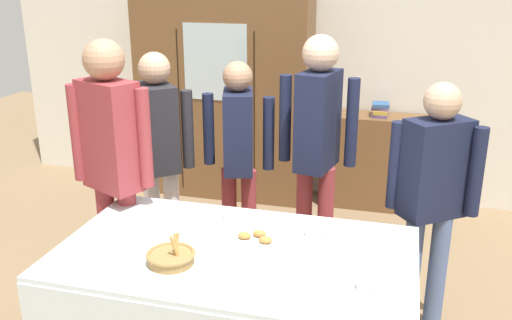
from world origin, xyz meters
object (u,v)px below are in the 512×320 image
object	(u,v)px
person_by_cabinet	(238,147)
person_beside_shelf	(112,154)
bookshelf_low	(377,162)
person_near_right_end	(159,144)
dining_table	(234,271)
spoon_near_left	(218,233)
bread_basket	(171,257)
tea_cup_mid_left	(177,227)
tea_cup_far_left	(313,233)
tea_cup_near_right	(231,215)
spoon_mid_left	(121,228)
tea_cup_mid_right	(366,286)
pastry_plate	(255,241)
wall_cabinet	(224,99)
person_behind_table_left	(317,138)
person_behind_table_right	(433,188)
book_stack	(380,110)

from	to	relation	value
person_by_cabinet	person_beside_shelf	distance (m)	0.97
bookshelf_low	person_near_right_end	world-z (taller)	person_near_right_end
dining_table	spoon_near_left	size ratio (longest dim) A/B	15.09
bookshelf_low	bread_basket	size ratio (longest dim) A/B	4.07
bread_basket	person_by_cabinet	xyz separation A→B (m)	(-0.09, 1.41, 0.11)
dining_table	person_near_right_end	bearing A→B (deg)	129.99
bread_basket	spoon_near_left	world-z (taller)	bread_basket
tea_cup_mid_left	spoon_near_left	distance (m)	0.22
tea_cup_mid_left	tea_cup_far_left	bearing A→B (deg)	9.39
tea_cup_near_right	dining_table	bearing A→B (deg)	-70.55
spoon_mid_left	person_beside_shelf	world-z (taller)	person_beside_shelf
tea_cup_mid_right	spoon_near_left	size ratio (longest dim) A/B	1.09
tea_cup_mid_right	spoon_mid_left	bearing A→B (deg)	168.05
pastry_plate	person_by_cabinet	bearing A→B (deg)	111.00
person_by_cabinet	person_beside_shelf	size ratio (longest dim) A/B	0.87
person_by_cabinet	tea_cup_near_right	bearing A→B (deg)	-76.08
tea_cup_mid_left	person_by_cabinet	world-z (taller)	person_by_cabinet
tea_cup_mid_right	person_beside_shelf	xyz separation A→B (m)	(-1.56, 0.62, 0.28)
tea_cup_near_right	tea_cup_mid_left	distance (m)	0.32
wall_cabinet	tea_cup_mid_right	xyz separation A→B (m)	(1.57, -2.77, -0.15)
tea_cup_near_right	tea_cup_mid_right	distance (m)	0.97
dining_table	tea_cup_near_right	xyz separation A→B (m)	(-0.13, 0.37, 0.13)
person_near_right_end	person_by_cabinet	bearing A→B (deg)	22.00
person_behind_table_left	person_behind_table_right	size ratio (longest dim) A/B	1.12
tea_cup_mid_right	tea_cup_mid_left	world-z (taller)	same
tea_cup_near_right	tea_cup_far_left	world-z (taller)	same
person_near_right_end	wall_cabinet	bearing A→B (deg)	91.48
tea_cup_far_left	tea_cup_near_right	bearing A→B (deg)	168.59
dining_table	bread_basket	distance (m)	0.34
tea_cup_mid_left	person_by_cabinet	bearing A→B (deg)	88.91
tea_cup_mid_left	person_beside_shelf	distance (m)	0.66
dining_table	tea_cup_mid_right	size ratio (longest dim) A/B	13.81
bookshelf_low	book_stack	size ratio (longest dim) A/B	4.51
spoon_near_left	person_behind_table_left	distance (m)	1.07
pastry_plate	tea_cup_mid_right	bearing A→B (deg)	-28.15
pastry_plate	dining_table	bearing A→B (deg)	-118.53
wall_cabinet	person_beside_shelf	size ratio (longest dim) A/B	1.08
wall_cabinet	person_behind_table_right	bearing A→B (deg)	-44.42
person_beside_shelf	bread_basket	bearing A→B (deg)	-44.32
wall_cabinet	tea_cup_mid_left	distance (m)	2.49
person_by_cabinet	person_behind_table_left	xyz separation A→B (m)	(0.57, -0.08, 0.14)
person_behind_table_left	person_behind_table_right	world-z (taller)	person_behind_table_left
spoon_near_left	person_beside_shelf	size ratio (longest dim) A/B	0.07
spoon_mid_left	person_behind_table_right	distance (m)	1.78
tea_cup_far_left	person_near_right_end	xyz separation A→B (m)	(-1.21, 0.75, 0.17)
book_stack	tea_cup_far_left	bearing A→B (deg)	-94.99
tea_cup_far_left	spoon_near_left	bearing A→B (deg)	-169.82
tea_cup_mid_left	person_near_right_end	xyz separation A→B (m)	(-0.49, 0.87, 0.17)
bookshelf_low	person_behind_table_left	xyz separation A→B (m)	(-0.33, -1.49, 0.63)
person_near_right_end	person_beside_shelf	bearing A→B (deg)	-92.77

